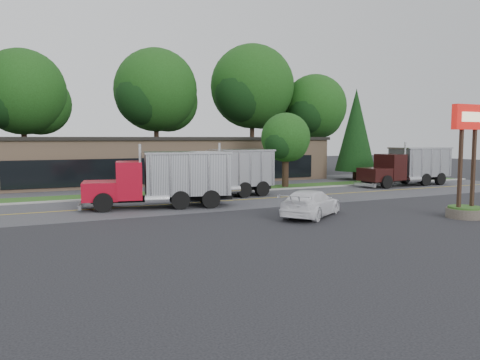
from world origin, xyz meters
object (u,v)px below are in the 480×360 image
object	(u,v)px
dump_truck_blue	(229,172)
rally_car	(311,203)
dump_truck_red	(167,178)
dump_truck_maroon	(410,165)
bilo_sign	(466,180)

from	to	relation	value
dump_truck_blue	rally_car	xyz separation A→B (m)	(0.39, -9.71, -1.08)
dump_truck_red	dump_truck_maroon	size ratio (longest dim) A/B	0.97
dump_truck_blue	dump_truck_red	bearing A→B (deg)	25.48
dump_truck_red	rally_car	bearing A→B (deg)	143.80
dump_truck_red	dump_truck_maroon	world-z (taller)	same
bilo_sign	rally_car	size ratio (longest dim) A/B	1.20
bilo_sign	dump_truck_red	bearing A→B (deg)	141.54
dump_truck_red	dump_truck_blue	distance (m)	6.39
bilo_sign	rally_car	distance (m)	8.23
dump_truck_red	dump_truck_blue	xyz separation A→B (m)	(5.57, 3.13, -0.01)
rally_car	dump_truck_maroon	bearing A→B (deg)	-95.36
dump_truck_blue	bilo_sign	bearing A→B (deg)	115.27
dump_truck_red	bilo_sign	bearing A→B (deg)	153.11
bilo_sign	dump_truck_blue	bearing A→B (deg)	119.12
bilo_sign	dump_truck_red	distance (m)	16.77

